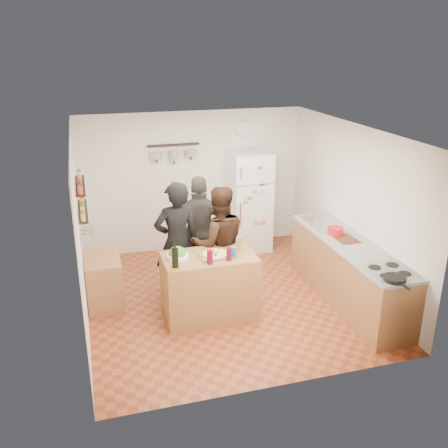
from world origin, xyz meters
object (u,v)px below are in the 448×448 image
object	(u,v)px
salad_bowl	(178,256)
pepper_mill	(240,245)
prep_island	(209,286)
salt_canister	(233,252)
counter_run	(348,273)
side_table	(104,280)
fridge	(249,201)
skillet	(395,279)
wine_bottle	(175,258)
red_bowl	(335,231)
wall_clock	(244,129)
person_left	(177,242)
person_back	(201,231)
person_center	(219,244)

from	to	relation	value
salad_bowl	pepper_mill	bearing A→B (deg)	0.00
prep_island	salt_canister	xyz separation A→B (m)	(0.30, -0.12, 0.53)
salt_canister	counter_run	distance (m)	1.84
salad_bowl	side_table	world-z (taller)	salad_bowl
salt_canister	fridge	xyz separation A→B (m)	(1.01, 2.28, -0.08)
skillet	salt_canister	bearing A→B (deg)	143.52
salad_bowl	side_table	distance (m)	1.33
pepper_mill	salt_canister	world-z (taller)	pepper_mill
wine_bottle	red_bowl	distance (m)	2.55
counter_run	wall_clock	bearing A→B (deg)	105.92
person_left	side_table	xyz separation A→B (m)	(-1.07, 0.15, -0.54)
person_back	red_bowl	world-z (taller)	person_back
salad_bowl	skillet	bearing A→B (deg)	-30.41
counter_run	red_bowl	distance (m)	0.65
person_left	counter_run	world-z (taller)	person_left
wine_bottle	person_center	bearing A→B (deg)	42.46
counter_run	side_table	xyz separation A→B (m)	(-3.44, 0.91, -0.09)
skillet	prep_island	bearing A→B (deg)	145.49
person_left	person_center	world-z (taller)	person_left
wall_clock	salt_canister	bearing A→B (deg)	-111.11
salad_bowl	red_bowl	xyz separation A→B (m)	(2.43, 0.19, 0.03)
salt_canister	person_left	xyz separation A→B (m)	(-0.62, 0.74, -0.08)
salt_canister	side_table	size ratio (longest dim) A/B	0.18
wine_bottle	person_center	world-z (taller)	person_center
person_center	person_back	world-z (taller)	person_back
wine_bottle	salt_canister	bearing A→B (deg)	7.13
person_left	skillet	world-z (taller)	person_left
salad_bowl	salt_canister	world-z (taller)	salt_canister
wine_bottle	fridge	xyz separation A→B (m)	(1.81, 2.38, -0.14)
prep_island	person_center	world-z (taller)	person_center
prep_island	person_left	bearing A→B (deg)	117.32
salt_canister	red_bowl	world-z (taller)	salt_canister
prep_island	salt_canister	bearing A→B (deg)	-21.80
red_bowl	side_table	size ratio (longest dim) A/B	0.29
wall_clock	fridge	bearing A→B (deg)	-90.00
prep_island	wine_bottle	bearing A→B (deg)	-156.25
salt_canister	counter_run	bearing A→B (deg)	-0.75
fridge	wall_clock	xyz separation A→B (m)	(0.00, 0.33, 1.25)
prep_island	salad_bowl	size ratio (longest dim) A/B	4.25
fridge	wall_clock	world-z (taller)	wall_clock
wine_bottle	side_table	xyz separation A→B (m)	(-0.88, 0.98, -0.67)
wine_bottle	counter_run	world-z (taller)	wine_bottle
red_bowl	person_left	bearing A→B (deg)	170.82
person_back	skillet	distance (m)	2.99
pepper_mill	person_back	xyz separation A→B (m)	(-0.32, 0.98, -0.13)
prep_island	pepper_mill	bearing A→B (deg)	6.34
person_left	person_back	bearing A→B (deg)	-142.51
prep_island	salad_bowl	bearing A→B (deg)	173.21
person_left	side_table	world-z (taller)	person_left
person_back	counter_run	xyz separation A→B (m)	(1.92, -1.17, -0.42)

